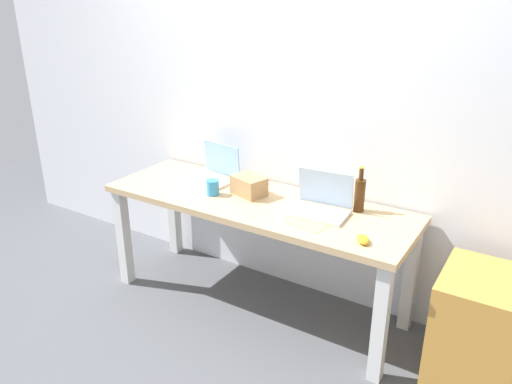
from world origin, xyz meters
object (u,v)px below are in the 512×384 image
at_px(laptop_left, 214,173).
at_px(beer_bottle, 360,194).
at_px(laptop_right, 321,204).
at_px(filing_cabinet, 476,331).
at_px(computer_mouse, 363,239).
at_px(cardboard_box, 249,186).
at_px(coffee_mug, 213,187).
at_px(desk, 256,215).

xyz_separation_m(laptop_left, beer_bottle, (1.00, 0.03, 0.05)).
bearing_deg(laptop_right, filing_cabinet, -3.10).
height_order(laptop_right, computer_mouse, laptop_right).
relative_size(cardboard_box, coffee_mug, 2.14).
height_order(coffee_mug, filing_cabinet, coffee_mug).
xyz_separation_m(beer_bottle, filing_cabinet, (0.73, -0.19, -0.52)).
relative_size(laptop_left, beer_bottle, 1.25).
bearing_deg(filing_cabinet, laptop_left, 174.70).
distance_m(cardboard_box, coffee_mug, 0.22).
xyz_separation_m(computer_mouse, cardboard_box, (-0.83, 0.23, 0.04)).
bearing_deg(desk, beer_bottle, 16.59).
bearing_deg(beer_bottle, cardboard_box, -169.11).
xyz_separation_m(laptop_left, computer_mouse, (1.17, -0.33, -0.03)).
xyz_separation_m(cardboard_box, coffee_mug, (-0.19, -0.12, -0.01)).
xyz_separation_m(laptop_right, beer_bottle, (0.17, 0.14, 0.05)).
distance_m(laptop_right, cardboard_box, 0.49).
bearing_deg(coffee_mug, desk, 15.08).
bearing_deg(coffee_mug, laptop_right, 8.97).
distance_m(coffee_mug, filing_cabinet, 1.66).
distance_m(laptop_left, coffee_mug, 0.26).
bearing_deg(desk, coffee_mug, -164.92).
xyz_separation_m(computer_mouse, coffee_mug, (-1.02, 0.11, 0.03)).
height_order(laptop_left, cardboard_box, laptop_left).
bearing_deg(cardboard_box, desk, -29.63).
bearing_deg(laptop_left, cardboard_box, -16.60).
height_order(laptop_left, coffee_mug, laptop_left).
relative_size(cardboard_box, filing_cabinet, 0.33).
distance_m(laptop_left, beer_bottle, 1.01).
bearing_deg(desk, computer_mouse, -13.97).
xyz_separation_m(laptop_left, coffee_mug, (0.15, -0.22, -0.00)).
relative_size(computer_mouse, cardboard_box, 0.49).
height_order(desk, cardboard_box, cardboard_box).
height_order(computer_mouse, filing_cabinet, computer_mouse).
bearing_deg(computer_mouse, laptop_right, 113.30).
bearing_deg(computer_mouse, filing_cabinet, -16.77).
bearing_deg(beer_bottle, coffee_mug, -163.89).
bearing_deg(laptop_left, coffee_mug, -56.04).
bearing_deg(laptop_left, computer_mouse, -15.92).
relative_size(desk, coffee_mug, 20.26).
height_order(laptop_right, coffee_mug, laptop_right).
relative_size(laptop_left, coffee_mug, 3.50).
distance_m(computer_mouse, filing_cabinet, 0.74).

